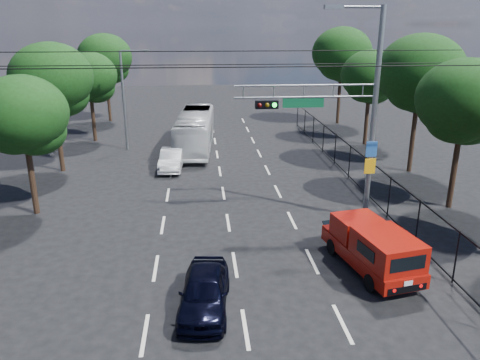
{
  "coord_description": "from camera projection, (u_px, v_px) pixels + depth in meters",
  "views": [
    {
      "loc": [
        -1.22,
        -11.88,
        8.73
      ],
      "look_at": [
        0.36,
        5.81,
        2.8
      ],
      "focal_mm": 35.0,
      "sensor_mm": 36.0,
      "label": 1
    }
  ],
  "objects": [
    {
      "name": "tree_left_c",
      "position": [
        53.0,
        84.0,
        27.64
      ],
      "size": [
        4.8,
        4.8,
        7.8
      ],
      "color": "black",
      "rests_on": "ground"
    },
    {
      "name": "white_bus",
      "position": [
        195.0,
        130.0,
        34.2
      ],
      "size": [
        3.04,
        10.05,
        2.76
      ],
      "primitive_type": "imported",
      "rotation": [
        0.0,
        0.0,
        -0.07
      ],
      "color": "silver",
      "rests_on": "ground"
    },
    {
      "name": "tree_right_b",
      "position": [
        464.0,
        106.0,
        21.96
      ],
      "size": [
        4.5,
        4.5,
        7.31
      ],
      "color": "black",
      "rests_on": "ground"
    },
    {
      "name": "tree_right_e",
      "position": [
        342.0,
        57.0,
        41.56
      ],
      "size": [
        5.28,
        5.28,
        8.58
      ],
      "color": "black",
      "rests_on": "ground"
    },
    {
      "name": "fence_right",
      "position": [
        360.0,
        170.0,
        25.91
      ],
      "size": [
        0.06,
        34.03,
        2.0
      ],
      "color": "black",
      "rests_on": "ground"
    },
    {
      "name": "red_pickup",
      "position": [
        372.0,
        246.0,
        17.21
      ],
      "size": [
        2.61,
        5.03,
        1.79
      ],
      "color": "black",
      "rests_on": "ground"
    },
    {
      "name": "tree_left_b",
      "position": [
        24.0,
        120.0,
        21.34
      ],
      "size": [
        4.08,
        4.08,
        6.63
      ],
      "color": "black",
      "rests_on": "ground"
    },
    {
      "name": "lane_markings",
      "position": [
        221.0,
        181.0,
        27.32
      ],
      "size": [
        6.12,
        38.0,
        0.01
      ],
      "color": "beige",
      "rests_on": "ground"
    },
    {
      "name": "navy_hatchback",
      "position": [
        204.0,
        291.0,
        14.91
      ],
      "size": [
        1.91,
        3.92,
        1.29
      ],
      "primitive_type": "imported",
      "rotation": [
        0.0,
        0.0,
        -0.1
      ],
      "color": "black",
      "rests_on": "ground"
    },
    {
      "name": "tree_left_e",
      "position": [
        105.0,
        61.0,
        42.73
      ],
      "size": [
        4.92,
        4.92,
        7.99
      ],
      "color": "black",
      "rests_on": "ground"
    },
    {
      "name": "tree_right_c",
      "position": [
        420.0,
        78.0,
        27.47
      ],
      "size": [
        5.1,
        5.1,
        8.29
      ],
      "color": "black",
      "rests_on": "ground"
    },
    {
      "name": "ground",
      "position": [
        245.0,
        329.0,
        14.09
      ],
      "size": [
        120.0,
        120.0,
        0.0
      ],
      "primitive_type": "plane",
      "color": "black",
      "rests_on": "ground"
    },
    {
      "name": "tree_right_d",
      "position": [
        370.0,
        80.0,
        34.33
      ],
      "size": [
        4.32,
        4.32,
        7.02
      ],
      "color": "black",
      "rests_on": "ground"
    },
    {
      "name": "tree_left_d",
      "position": [
        90.0,
        80.0,
        35.45
      ],
      "size": [
        4.2,
        4.2,
        6.83
      ],
      "color": "black",
      "rests_on": "ground"
    },
    {
      "name": "signal_mast",
      "position": [
        348.0,
        108.0,
        20.43
      ],
      "size": [
        6.43,
        0.39,
        9.5
      ],
      "color": "slate",
      "rests_on": "ground"
    },
    {
      "name": "white_van",
      "position": [
        172.0,
        159.0,
        29.51
      ],
      "size": [
        1.55,
        3.91,
        1.27
      ],
      "primitive_type": "imported",
      "rotation": [
        0.0,
        0.0,
        -0.06
      ],
      "color": "silver",
      "rests_on": "ground"
    },
    {
      "name": "streetlight_left",
      "position": [
        126.0,
        95.0,
        33.1
      ],
      "size": [
        2.09,
        0.22,
        7.08
      ],
      "color": "slate",
      "rests_on": "ground"
    },
    {
      "name": "utility_wires",
      "position": [
        226.0,
        61.0,
        20.15
      ],
      "size": [
        22.0,
        5.04,
        0.74
      ],
      "color": "black",
      "rests_on": "ground"
    }
  ]
}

